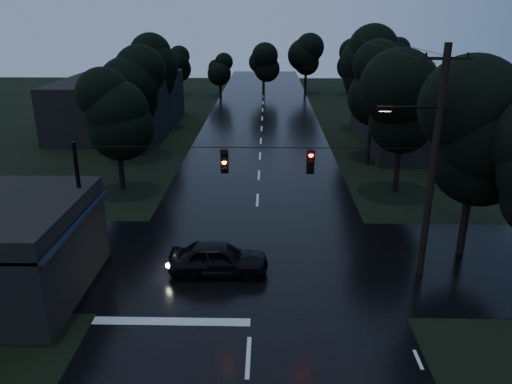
{
  "coord_description": "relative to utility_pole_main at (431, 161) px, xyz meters",
  "views": [
    {
      "loc": [
        0.59,
        -9.03,
        11.14
      ],
      "look_at": [
        0.03,
        14.83,
        2.44
      ],
      "focal_mm": 35.0,
      "sensor_mm": 36.0,
      "label": 1
    }
  ],
  "objects": [
    {
      "name": "tree_right_b",
      "position": [
        2.19,
        19.0,
        0.74
      ],
      "size": [
        4.48,
        4.48,
        9.44
      ],
      "color": "black",
      "rests_on": "ground"
    },
    {
      "name": "tree_right_a",
      "position": [
        1.59,
        11.0,
        0.36
      ],
      "size": [
        4.2,
        4.2,
        8.85
      ],
      "color": "black",
      "rests_on": "ground"
    },
    {
      "name": "tree_left_a",
      "position": [
        -16.41,
        11.0,
        -0.02
      ],
      "size": [
        3.92,
        3.92,
        8.26
      ],
      "color": "black",
      "rests_on": "ground"
    },
    {
      "name": "building_far_left",
      "position": [
        -21.41,
        29.0,
        -2.76
      ],
      "size": [
        10.0,
        16.0,
        5.0
      ],
      "primitive_type": "cube",
      "color": "black",
      "rests_on": "ground"
    },
    {
      "name": "main_road",
      "position": [
        -7.41,
        19.0,
        -5.26
      ],
      "size": [
        12.0,
        120.0,
        0.02
      ],
      "primitive_type": "cube",
      "color": "black",
      "rests_on": "ground"
    },
    {
      "name": "tree_left_b",
      "position": [
        -17.01,
        19.0,
        0.36
      ],
      "size": [
        4.2,
        4.2,
        8.85
      ],
      "color": "black",
      "rests_on": "ground"
    },
    {
      "name": "utility_pole_main",
      "position": [
        0.0,
        0.0,
        0.0
      ],
      "size": [
        3.5,
        0.3,
        10.0
      ],
      "color": "black",
      "rests_on": "ground"
    },
    {
      "name": "anchor_pole_left",
      "position": [
        -14.91,
        0.0,
        -2.26
      ],
      "size": [
        0.18,
        0.18,
        6.0
      ],
      "primitive_type": "cylinder",
      "color": "black",
      "rests_on": "ground"
    },
    {
      "name": "tree_right_c",
      "position": [
        2.79,
        29.0,
        1.11
      ],
      "size": [
        4.76,
        4.76,
        10.03
      ],
      "color": "black",
      "rests_on": "ground"
    },
    {
      "name": "utility_pole_far",
      "position": [
        0.89,
        17.0,
        -1.38
      ],
      "size": [
        2.0,
        0.3,
        7.5
      ],
      "color": "black",
      "rests_on": "ground"
    },
    {
      "name": "building_far_right",
      "position": [
        6.59,
        23.0,
        -3.06
      ],
      "size": [
        10.0,
        14.0,
        4.4
      ],
      "primitive_type": "cube",
      "color": "black",
      "rests_on": "ground"
    },
    {
      "name": "tree_left_c",
      "position": [
        -17.61,
        29.0,
        0.74
      ],
      "size": [
        4.48,
        4.48,
        9.44
      ],
      "color": "black",
      "rests_on": "ground"
    },
    {
      "name": "span_signals",
      "position": [
        -6.85,
        -0.01,
        -0.01
      ],
      "size": [
        15.0,
        0.37,
        1.12
      ],
      "color": "black",
      "rests_on": "ground"
    },
    {
      "name": "cross_street",
      "position": [
        -7.41,
        1.0,
        -5.26
      ],
      "size": [
        60.0,
        9.0,
        0.02
      ],
      "primitive_type": "cube",
      "color": "black",
      "rests_on": "ground"
    },
    {
      "name": "car",
      "position": [
        -8.95,
        -0.19,
        -4.51
      ],
      "size": [
        4.43,
        1.83,
        1.5
      ],
      "primitive_type": "imported",
      "rotation": [
        0.0,
        0.0,
        1.58
      ],
      "color": "black",
      "rests_on": "ground"
    },
    {
      "name": "tree_corner_near",
      "position": [
        2.59,
        2.0,
        0.74
      ],
      "size": [
        4.48,
        4.48,
        9.44
      ],
      "color": "black",
      "rests_on": "ground"
    }
  ]
}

